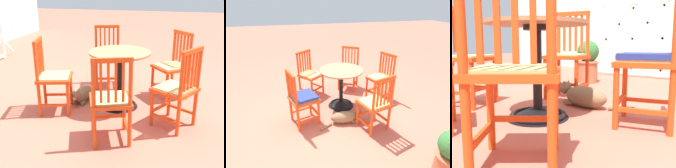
% 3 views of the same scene
% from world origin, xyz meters
% --- Properties ---
extents(ground_plane, '(24.00, 24.00, 0.00)m').
position_xyz_m(ground_plane, '(0.00, 0.00, 0.00)').
color(ground_plane, '#BC604C').
extents(cafe_table, '(0.76, 0.76, 0.73)m').
position_xyz_m(cafe_table, '(-0.14, -0.05, 0.28)').
color(cafe_table, black).
rests_on(cafe_table, ground_plane).
extents(orange_chair_at_corner, '(0.56, 0.56, 0.91)m').
position_xyz_m(orange_chair_at_corner, '(0.36, -0.68, 0.43)').
color(orange_chair_at_corner, '#D64214').
rests_on(orange_chair_at_corner, ground_plane).
extents(orange_chair_by_planter, '(0.50, 0.50, 0.91)m').
position_xyz_m(orange_chair_by_planter, '(0.59, 0.30, 0.45)').
color(orange_chair_by_planter, '#D64214').
rests_on(orange_chair_by_planter, ground_plane).
extents(orange_chair_facing_out, '(0.50, 0.50, 0.91)m').
position_xyz_m(orange_chair_facing_out, '(-0.45, 0.72, 0.43)').
color(orange_chair_facing_out, '#D64214').
rests_on(orange_chair_facing_out, ground_plane).
extents(orange_chair_tucked_in, '(0.51, 0.51, 0.91)m').
position_xyz_m(orange_chair_tucked_in, '(-0.97, -0.15, 0.43)').
color(orange_chair_tucked_in, '#D64214').
rests_on(orange_chair_tucked_in, ground_plane).
extents(orange_chair_near_fence, '(0.55, 0.55, 0.91)m').
position_xyz_m(orange_chair_near_fence, '(-0.51, -0.77, 0.43)').
color(orange_chair_near_fence, '#D64214').
rests_on(orange_chair_near_fence, ground_plane).
extents(tabby_cat, '(0.74, 0.27, 0.23)m').
position_xyz_m(tabby_cat, '(-0.08, 0.47, 0.10)').
color(tabby_cat, brown).
rests_on(tabby_cat, ground_plane).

